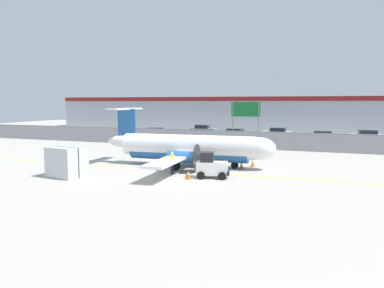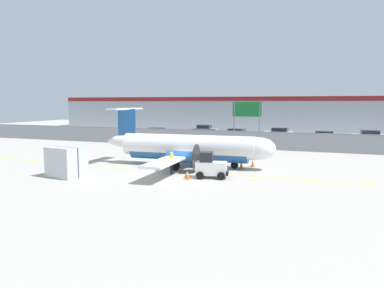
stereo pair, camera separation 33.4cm
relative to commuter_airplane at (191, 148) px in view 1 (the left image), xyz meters
name	(u,v)px [view 1 (the left image)]	position (x,y,z in m)	size (l,w,h in m)	color
ground_plane	(184,171)	(0.30, -2.42, -1.60)	(140.00, 140.00, 0.01)	#ADA89E
perimeter_fence	(234,139)	(0.30, 13.58, -0.49)	(98.00, 0.10, 2.10)	gray
parking_lot_strip	(253,139)	(0.30, 25.08, -1.54)	(98.00, 17.00, 0.12)	#38383A
background_building	(273,114)	(0.30, 43.57, 1.66)	(91.00, 8.10, 6.50)	#A8B2BC
commuter_airplane	(191,148)	(0.00, 0.00, 0.00)	(15.11, 16.06, 4.92)	white
baggage_tug	(211,166)	(3.15, -4.13, -0.75)	(2.51, 1.80, 1.88)	silver
ground_crew_worker	(172,162)	(-0.08, -3.80, -0.65)	(0.40, 0.55, 1.70)	#191E4C
cargo_container	(67,162)	(-6.86, -7.45, -0.50)	(2.68, 2.35, 2.20)	#B7BCC1
traffic_cone_near_left	(241,165)	(4.29, 0.43, -1.29)	(0.36, 0.36, 0.64)	orange
traffic_cone_near_right	(253,163)	(4.98, 1.69, -1.29)	(0.36, 0.36, 0.64)	orange
traffic_cone_far_left	(188,175)	(1.76, -5.16, -1.29)	(0.36, 0.36, 0.64)	orange
traffic_cone_far_right	(199,172)	(2.15, -3.94, -1.29)	(0.36, 0.36, 0.64)	orange
parked_car_0	(154,133)	(-13.57, 20.23, -0.71)	(4.34, 2.30, 1.58)	black
parked_car_1	(203,130)	(-8.96, 29.28, -0.71)	(4.24, 2.09, 1.58)	gray
parked_car_2	(234,134)	(-1.94, 22.60, -0.71)	(4.39, 2.43, 1.58)	black
parked_car_3	(277,133)	(3.56, 26.77, -0.71)	(4.29, 2.19, 1.58)	silver
parked_car_4	(321,137)	(9.88, 22.17, -0.71)	(4.26, 2.12, 1.58)	silver
parked_car_5	(367,136)	(15.60, 26.25, -0.71)	(4.36, 2.35, 1.58)	silver
highway_sign	(246,113)	(1.12, 16.04, 2.54)	(3.60, 0.14, 5.50)	slate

